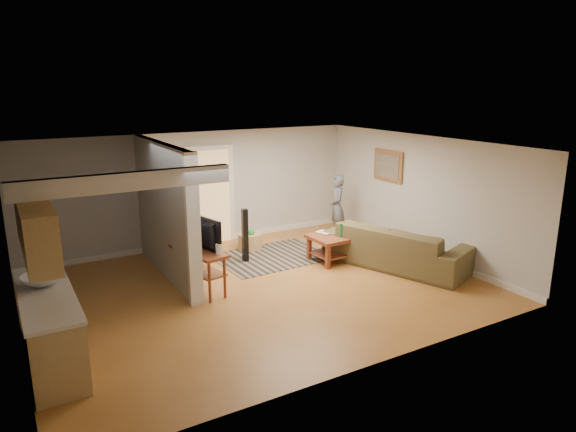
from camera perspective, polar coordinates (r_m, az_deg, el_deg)
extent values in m
plane|color=#945E25|center=(9.15, -3.19, -8.00)|extent=(7.50, 7.50, 0.00)
cube|color=beige|center=(11.44, -10.15, 2.94)|extent=(7.50, 0.04, 2.50)
cube|color=beige|center=(7.88, -28.45, -3.92)|extent=(0.04, 6.00, 2.50)
cube|color=beige|center=(10.92, 14.53, 2.15)|extent=(0.04, 6.00, 2.50)
cube|color=white|center=(8.52, -3.43, 7.73)|extent=(7.50, 6.00, 0.04)
cube|color=beige|center=(9.64, -13.63, 0.59)|extent=(0.15, 3.10, 2.50)
cube|color=white|center=(8.21, -10.47, -1.66)|extent=(0.22, 0.10, 2.50)
cube|color=white|center=(11.71, -9.84, -2.80)|extent=(7.50, 0.04, 0.12)
cube|color=white|center=(11.21, 14.03, -3.82)|extent=(0.04, 6.00, 0.12)
cube|color=#D8B272|center=(11.53, -8.60, 2.08)|extent=(0.90, 0.06, 2.10)
cube|color=tan|center=(7.42, -24.92, -11.24)|extent=(0.60, 2.20, 0.90)
cube|color=beige|center=(7.24, -25.32, -7.87)|extent=(0.64, 2.24, 0.05)
cube|color=tan|center=(6.97, -26.26, -1.16)|extent=(0.35, 2.00, 0.70)
imported|color=silver|center=(7.51, -25.57, -6.89)|extent=(0.54, 0.54, 0.19)
cube|color=#2E2114|center=(8.93, -12.12, 3.53)|extent=(0.03, 0.40, 0.34)
cube|color=#2E2114|center=(9.40, -13.08, 4.01)|extent=(0.03, 0.40, 0.34)
cube|color=#2E2114|center=(9.87, -13.96, 4.45)|extent=(0.03, 0.40, 0.34)
cube|color=#996232|center=(11.52, 11.06, 5.51)|extent=(0.04, 0.90, 0.68)
cube|color=black|center=(10.73, -1.75, -4.51)|extent=(2.33, 1.74, 0.01)
imported|color=#413520|center=(10.43, 11.82, -5.42)|extent=(2.01, 3.02, 0.82)
cube|color=maroon|center=(10.51, 6.08, -2.15)|extent=(1.40, 0.85, 0.07)
cube|color=silver|center=(10.51, 6.08, -2.12)|extent=(0.87, 0.51, 0.02)
cube|color=maroon|center=(10.61, 6.03, -3.86)|extent=(1.28, 0.73, 0.03)
cube|color=maroon|center=(9.99, 4.45, -4.51)|extent=(0.08, 0.08, 0.50)
cube|color=maroon|center=(10.73, 9.64, -3.33)|extent=(0.08, 0.08, 0.50)
cube|color=maroon|center=(10.48, 2.37, -3.56)|extent=(0.08, 0.08, 0.50)
cube|color=maroon|center=(11.19, 7.47, -2.50)|extent=(0.08, 0.08, 0.50)
imported|color=navy|center=(10.78, 6.83, -1.57)|extent=(0.24, 0.24, 0.24)
cylinder|color=#155F29|center=(10.23, 5.95, -1.62)|extent=(0.08, 0.08, 0.27)
imported|color=#998C4C|center=(10.42, 3.67, -2.04)|extent=(0.31, 0.36, 0.03)
imported|color=#66594C|center=(10.40, 7.36, -2.18)|extent=(0.29, 0.36, 0.03)
cube|color=maroon|center=(8.89, -9.91, -3.84)|extent=(0.71, 1.28, 0.05)
cube|color=maroon|center=(9.00, -9.82, -5.85)|extent=(0.64, 1.17, 0.03)
cylinder|color=maroon|center=(8.52, -8.71, -7.20)|extent=(0.05, 0.05, 0.75)
cylinder|color=maroon|center=(9.36, -12.36, -5.37)|extent=(0.05, 0.05, 0.75)
cylinder|color=maroon|center=(8.68, -7.06, -6.73)|extent=(0.05, 0.05, 0.75)
cylinder|color=maroon|center=(9.50, -10.79, -4.98)|extent=(0.05, 0.05, 0.75)
imported|color=black|center=(8.89, -9.81, -3.66)|extent=(0.34, 0.98, 0.56)
cylinder|color=white|center=(8.55, -7.71, -3.69)|extent=(0.10, 0.10, 0.18)
cube|color=black|center=(9.16, -10.72, -4.56)|extent=(0.11, 0.11, 1.10)
cube|color=black|center=(10.32, -4.80, -2.18)|extent=(0.12, 0.12, 1.09)
cylinder|color=#A88B48|center=(11.22, -4.27, -2.80)|extent=(0.53, 0.53, 0.34)
sphere|color=#B93817|center=(11.23, -4.08, -1.85)|extent=(0.16, 0.16, 0.16)
sphere|color=#BF8F16|center=(11.15, -4.71, -1.87)|extent=(0.16, 0.16, 0.16)
sphere|color=green|center=(11.09, -4.14, -1.82)|extent=(0.16, 0.16, 0.16)
imported|color=slate|center=(12.15, 5.39, -2.29)|extent=(0.54, 0.63, 1.46)
imported|color=#1D1F3D|center=(10.41, -10.47, -5.40)|extent=(0.49, 0.44, 0.82)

